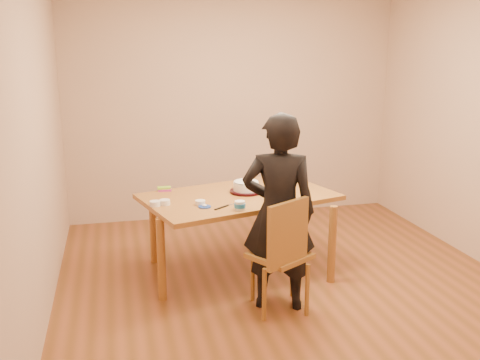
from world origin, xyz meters
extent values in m
cube|color=brown|center=(0.00, 0.00, 0.00)|extent=(4.00, 4.50, 0.00)
cube|color=tan|center=(0.00, 2.25, 1.35)|extent=(4.00, 0.00, 2.70)
cube|color=tan|center=(-2.00, 0.00, 1.35)|extent=(0.00, 4.50, 2.70)
cube|color=brown|center=(-0.36, 0.48, 0.73)|extent=(1.88, 1.41, 0.04)
cube|color=brown|center=(-0.21, -0.30, 0.45)|extent=(0.56, 0.56, 0.04)
cylinder|color=#AD0B37|center=(-0.28, 0.53, 0.76)|extent=(0.30, 0.30, 0.02)
cylinder|color=white|center=(-0.28, 0.53, 0.81)|extent=(0.23, 0.23, 0.07)
ellipsoid|color=white|center=(-0.28, 0.53, 0.86)|extent=(0.23, 0.23, 0.03)
cylinder|color=white|center=(-0.46, 0.02, 0.79)|extent=(0.09, 0.09, 0.08)
cylinder|color=navy|center=(-0.73, 0.16, 0.76)|extent=(0.11, 0.11, 0.01)
ellipsoid|color=white|center=(-0.73, 0.16, 0.77)|extent=(0.04, 0.04, 0.02)
cylinder|color=white|center=(-0.75, 0.24, 0.77)|extent=(0.09, 0.09, 0.04)
cylinder|color=white|center=(-1.04, 0.31, 0.77)|extent=(0.09, 0.09, 0.04)
cylinder|color=white|center=(-1.13, 0.30, 0.77)|extent=(0.09, 0.09, 0.04)
cube|color=#E6369F|center=(-1.00, 0.77, 0.76)|extent=(0.13, 0.08, 0.02)
cube|color=green|center=(-1.00, 0.77, 0.78)|extent=(0.13, 0.07, 0.02)
cube|color=black|center=(-0.59, 0.11, 0.76)|extent=(0.15, 0.11, 0.01)
imported|color=black|center=(-0.21, -0.25, 0.79)|extent=(0.66, 0.54, 1.58)
camera|label=1|loc=(-1.43, -4.07, 2.06)|focal=40.00mm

